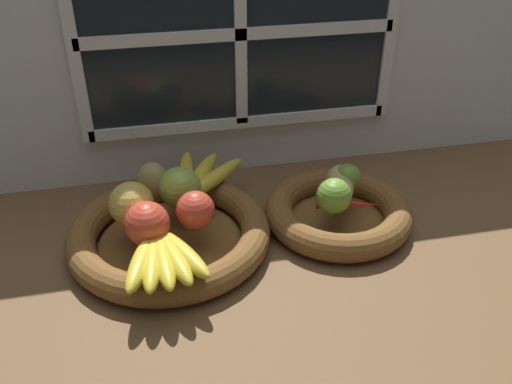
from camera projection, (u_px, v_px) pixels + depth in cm
name	position (u px, v px, depth cm)	size (l,w,h in cm)	color
ground_plane	(271.00, 248.00, 102.26)	(140.00, 90.00, 3.00)	brown
back_wall	(239.00, 46.00, 111.37)	(140.00, 4.60, 55.00)	silver
fruit_bowl_left	(170.00, 234.00, 99.49)	(36.84, 36.84, 5.29)	brown
fruit_bowl_right	(338.00, 213.00, 105.32)	(28.20, 28.20, 5.29)	brown
apple_red_front	(147.00, 224.00, 90.69)	(7.61, 7.61, 7.61)	#CC422D
apple_golden_left	(131.00, 204.00, 95.48)	(7.94, 7.94, 7.94)	gold
apple_green_back	(180.00, 188.00, 100.17)	(7.85, 7.85, 7.85)	#8CAD3D
apple_red_right	(195.00, 210.00, 94.89)	(6.86, 6.86, 6.86)	#CC422D
pear_brown	(153.00, 183.00, 101.28)	(5.66, 6.12, 8.22)	olive
banana_bunch_front	(162.00, 256.00, 86.81)	(15.05, 17.31, 3.34)	yellow
banana_bunch_back	(199.00, 177.00, 108.23)	(15.95, 20.18, 2.96)	yellow
potato_back	(342.00, 178.00, 106.37)	(7.41, 5.77, 4.48)	tan
potato_large	(340.00, 191.00, 102.70)	(6.48, 5.13, 4.26)	tan
lime_near	(334.00, 197.00, 98.66)	(6.59, 6.59, 6.59)	#6B9E33
lime_far	(347.00, 177.00, 105.92)	(5.29, 5.29, 5.29)	olive
chili_pepper	(349.00, 204.00, 100.49)	(2.34, 2.34, 11.74)	red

